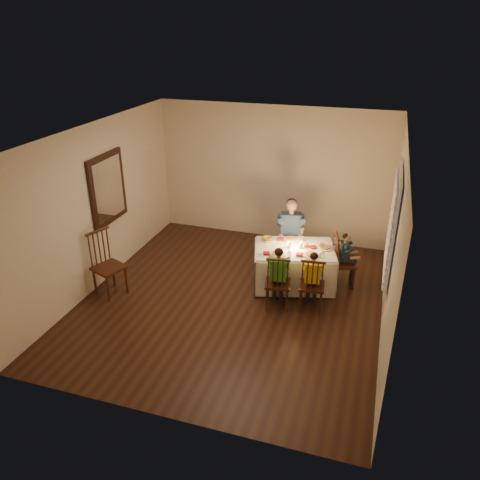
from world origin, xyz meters
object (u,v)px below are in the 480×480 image
(child_green, at_px, (277,306))
(chair_near_left, at_px, (277,306))
(serving_bowl, at_px, (268,240))
(chair_end, at_px, (342,285))
(chair_adult, at_px, (289,265))
(adult, at_px, (289,265))
(child_teal, at_px, (342,285))
(dining_table, at_px, (294,259))
(child_yellow, at_px, (310,308))
(chair_extra, at_px, (112,293))
(chair_near_right, at_px, (310,308))

(child_green, bearing_deg, chair_near_left, 180.00)
(chair_near_left, distance_m, serving_bowl, 1.16)
(chair_near_left, height_order, serving_bowl, serving_bowl)
(chair_end, bearing_deg, chair_adult, 53.35)
(chair_near_left, bearing_deg, adult, -95.89)
(chair_adult, xyz_separation_m, child_teal, (0.99, -0.41, 0.00))
(chair_end, height_order, child_green, child_green)
(dining_table, xyz_separation_m, chair_adult, (-0.20, 0.64, -0.47))
(adult, relative_size, child_green, 1.24)
(serving_bowl, bearing_deg, child_green, -65.77)
(chair_end, relative_size, child_green, 0.90)
(chair_near_left, distance_m, child_yellow, 0.51)
(chair_adult, distance_m, chair_end, 1.07)
(chair_extra, xyz_separation_m, child_yellow, (3.10, 0.52, 0.00))
(chair_extra, height_order, child_green, chair_extra)
(chair_adult, distance_m, adult, 0.00)
(adult, relative_size, serving_bowl, 5.72)
(chair_near_right, relative_size, adult, 0.73)
(dining_table, bearing_deg, chair_extra, -171.84)
(child_teal, xyz_separation_m, serving_bowl, (-1.27, -0.11, 0.69))
(chair_near_left, bearing_deg, chair_near_right, -179.96)
(chair_near_right, distance_m, chair_end, 0.95)
(chair_adult, height_order, serving_bowl, serving_bowl)
(dining_table, xyz_separation_m, chair_end, (0.79, 0.23, -0.47))
(dining_table, bearing_deg, adult, 92.61)
(chair_end, relative_size, child_yellow, 0.94)
(adult, bearing_deg, dining_table, -85.75)
(chair_near_right, xyz_separation_m, child_green, (-0.50, -0.09, 0.00))
(chair_extra, relative_size, child_yellow, 1.10)
(chair_near_left, relative_size, chair_extra, 0.85)
(child_green, relative_size, child_teal, 1.08)
(chair_adult, bearing_deg, child_green, -99.15)
(chair_end, height_order, chair_extra, chair_extra)
(chair_adult, relative_size, chair_extra, 0.85)
(dining_table, relative_size, chair_adult, 1.63)
(chair_near_right, xyz_separation_m, chair_end, (0.39, 0.86, 0.00))
(dining_table, relative_size, chair_end, 1.63)
(chair_near_right, relative_size, child_yellow, 0.94)
(chair_end, bearing_deg, chair_near_right, 141.51)
(child_yellow, bearing_deg, child_teal, -120.86)
(chair_end, distance_m, child_teal, 0.00)
(chair_near_left, xyz_separation_m, serving_bowl, (-0.38, 0.85, 0.69))
(child_teal, bearing_deg, chair_end, -0.00)
(dining_table, distance_m, serving_bowl, 0.54)
(dining_table, height_order, chair_adult, dining_table)
(dining_table, xyz_separation_m, child_green, (-0.10, -0.73, -0.47))
(adult, xyz_separation_m, child_yellow, (0.60, -1.28, 0.00))
(chair_near_left, xyz_separation_m, adult, (-0.10, 1.37, 0.00))
(child_green, xyz_separation_m, child_yellow, (0.50, 0.09, 0.00))
(chair_adult, distance_m, serving_bowl, 0.91)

